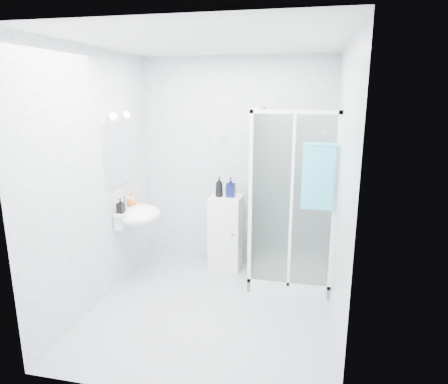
% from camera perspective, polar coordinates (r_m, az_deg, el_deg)
% --- Properties ---
extents(room, '(2.40, 2.60, 2.60)m').
position_cam_1_polar(room, '(3.83, -1.86, 0.97)').
color(room, white).
rests_on(room, ground).
extents(shower_enclosure, '(0.90, 0.95, 2.00)m').
position_cam_1_polar(shower_enclosure, '(4.71, 8.55, -7.51)').
color(shower_enclosure, white).
rests_on(shower_enclosure, ground).
extents(wall_basin, '(0.46, 0.56, 0.35)m').
position_cam_1_polar(wall_basin, '(4.69, -12.20, -3.24)').
color(wall_basin, white).
rests_on(wall_basin, ground).
extents(mirror, '(0.02, 0.60, 0.70)m').
position_cam_1_polar(mirror, '(4.63, -14.90, 5.31)').
color(mirror, white).
rests_on(mirror, room).
extents(vanity_lights, '(0.10, 0.40, 0.08)m').
position_cam_1_polar(vanity_lights, '(4.56, -14.67, 10.52)').
color(vanity_lights, silver).
rests_on(vanity_lights, room).
extents(wall_hooks, '(0.23, 0.06, 0.03)m').
position_cam_1_polar(wall_hooks, '(5.04, -1.12, 7.83)').
color(wall_hooks, silver).
rests_on(wall_hooks, room).
extents(storage_cabinet, '(0.38, 0.41, 0.93)m').
position_cam_1_polar(storage_cabinet, '(5.02, 0.27, -5.76)').
color(storage_cabinet, white).
rests_on(storage_cabinet, ground).
extents(hand_towel, '(0.32, 0.05, 0.68)m').
position_cam_1_polar(hand_towel, '(4.06, 13.30, 2.37)').
color(hand_towel, '#34B4C5').
rests_on(hand_towel, shower_enclosure).
extents(shampoo_bottle_a, '(0.10, 0.11, 0.25)m').
position_cam_1_polar(shampoo_bottle_a, '(4.85, -0.70, 0.75)').
color(shampoo_bottle_a, black).
rests_on(shampoo_bottle_a, storage_cabinet).
extents(shampoo_bottle_b, '(0.11, 0.11, 0.24)m').
position_cam_1_polar(shampoo_bottle_b, '(4.85, 0.97, 0.71)').
color(shampoo_bottle_b, '#0A1140').
rests_on(shampoo_bottle_b, storage_cabinet).
extents(soap_dispenser_orange, '(0.16, 0.16, 0.17)m').
position_cam_1_polar(soap_dispenser_orange, '(4.81, -13.06, -1.01)').
color(soap_dispenser_orange, orange).
rests_on(soap_dispenser_orange, wall_basin).
extents(soap_dispenser_black, '(0.08, 0.09, 0.17)m').
position_cam_1_polar(soap_dispenser_black, '(4.56, -14.55, -1.91)').
color(soap_dispenser_black, black).
rests_on(soap_dispenser_black, wall_basin).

